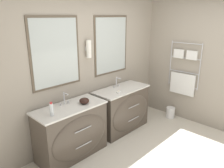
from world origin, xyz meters
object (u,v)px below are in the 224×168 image
at_px(vanity_right, 123,109).
at_px(toiletry_bottle, 52,109).
at_px(amenity_bowl, 84,101).
at_px(waste_bin, 170,112).
at_px(vanity_left, 72,131).

relative_size(vanity_right, toiletry_bottle, 5.66).
height_order(toiletry_bottle, amenity_bowl, toiletry_bottle).
relative_size(toiletry_bottle, amenity_bowl, 1.26).
bearing_deg(waste_bin, vanity_right, 158.78).
xyz_separation_m(vanity_right, toiletry_bottle, (-1.55, -0.05, 0.51)).
bearing_deg(toiletry_bottle, amenity_bowl, 1.19).
bearing_deg(amenity_bowl, vanity_left, 170.18).
bearing_deg(vanity_right, amenity_bowl, -177.67).
height_order(vanity_left, waste_bin, vanity_left).
height_order(vanity_left, vanity_right, same).
relative_size(toiletry_bottle, waste_bin, 0.83).
height_order(vanity_right, toiletry_bottle, toiletry_bottle).
bearing_deg(vanity_right, waste_bin, -21.22).
xyz_separation_m(vanity_left, waste_bin, (2.31, -0.43, -0.30)).
bearing_deg(toiletry_bottle, vanity_left, 8.24).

